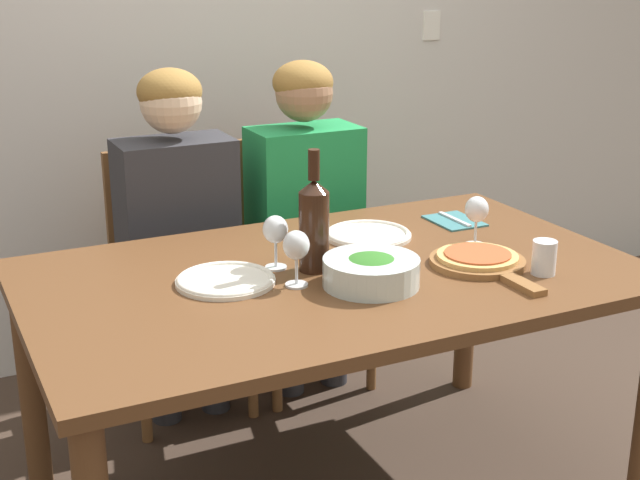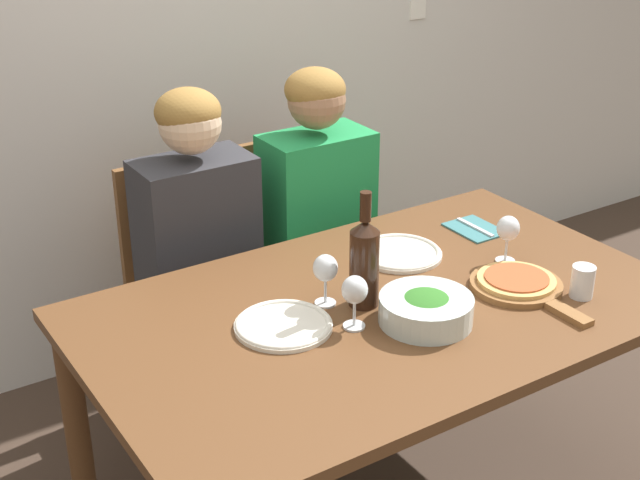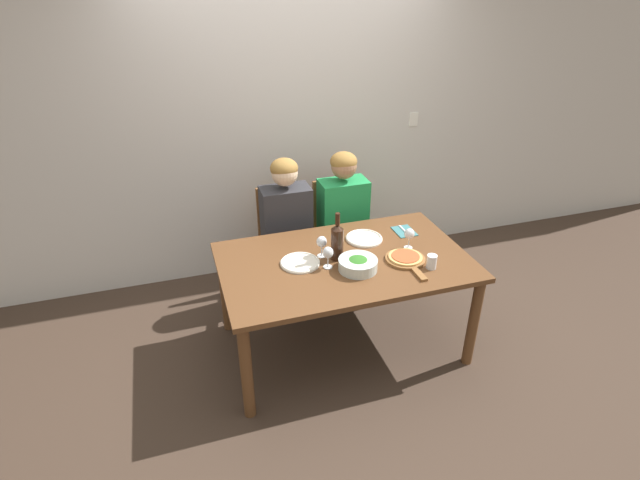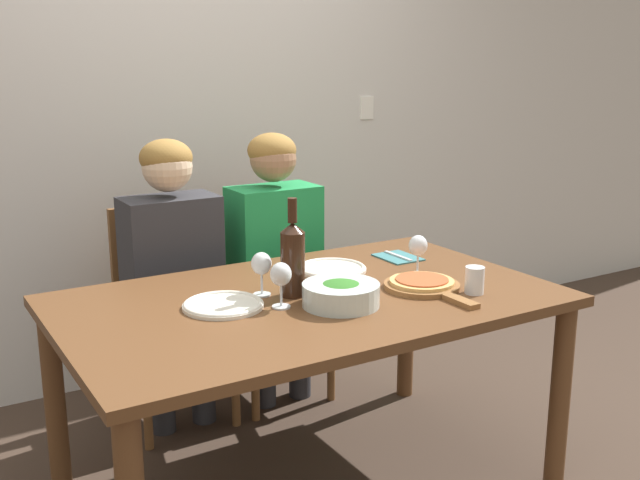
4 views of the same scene
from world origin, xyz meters
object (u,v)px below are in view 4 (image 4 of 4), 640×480
chair_right (265,290)px  wine_glass_right (418,247)px  pizza_on_board (424,285)px  water_tumbler (475,280)px  dinner_plate_right (332,268)px  wine_glass_left (261,266)px  dinner_plate_left (223,305)px  wine_bottle (293,257)px  person_woman (173,259)px  fork_on_napkin (398,257)px  person_man (276,244)px  chair_left (166,307)px  broccoli_bowl (341,294)px  wine_glass_centre (281,276)px

chair_right → wine_glass_right: (0.22, -0.82, 0.35)m
pizza_on_board → water_tumbler: (0.12, -0.13, 0.03)m
dinner_plate_right → wine_glass_left: (-0.36, -0.13, 0.10)m
dinner_plate_left → water_tumbler: 0.85m
dinner_plate_right → wine_bottle: bearing=-145.1°
person_woman → water_tumbler: size_ratio=12.78×
person_woman → pizza_on_board: (0.60, -0.86, 0.02)m
water_tumbler → fork_on_napkin: (0.06, 0.51, -0.04)m
person_man → wine_glass_left: bearing=-121.6°
wine_glass_right → chair_left: bearing=129.9°
broccoli_bowl → wine_glass_right: (0.44, 0.15, 0.07)m
dinner_plate_left → wine_bottle: bearing=-2.2°
chair_right → pizza_on_board: bearing=-82.6°
pizza_on_board → chair_left: bearing=121.5°
dinner_plate_right → water_tumbler: water_tumbler is taller
dinner_plate_left → wine_glass_left: (0.17, 0.05, 0.10)m
broccoli_bowl → wine_glass_centre: bearing=155.0°
wine_glass_right → fork_on_napkin: wine_glass_right is taller
person_man → dinner_plate_right: bearing=-93.2°
person_woman → wine_glass_right: 1.00m
person_man → pizza_on_board: person_man is taller
wine_glass_right → wine_glass_centre: same height
pizza_on_board → wine_glass_left: (-0.52, 0.23, 0.09)m
chair_left → dinner_plate_right: size_ratio=3.44×
fork_on_napkin → person_woman: bearing=148.0°
wine_glass_left → fork_on_napkin: size_ratio=0.84×
wine_glass_right → water_tumbler: size_ratio=1.61×
person_woman → wine_bottle: size_ratio=3.57×
wine_bottle → dinner_plate_left: bearing=177.8°
wine_glass_centre → water_tumbler: (0.64, -0.21, -0.06)m
pizza_on_board → wine_glass_left: wine_glass_left is taller
person_woman → wine_glass_left: 0.65m
broccoli_bowl → water_tumbler: bearing=-15.5°
wine_bottle → chair_right: bearing=69.5°
dinner_plate_right → wine_glass_left: bearing=-159.9°
fork_on_napkin → dinner_plate_right: bearing=-176.6°
person_man → wine_glass_left: 0.75m
chair_right → person_man: size_ratio=0.75×
person_woman → wine_bottle: person_woman is taller
dinner_plate_right → pizza_on_board: (0.15, -0.36, 0.01)m
dinner_plate_right → wine_glass_left: size_ratio=1.74×
chair_right → wine_glass_left: chair_right is taller
pizza_on_board → wine_glass_right: (0.09, 0.15, 0.09)m
person_man → dinner_plate_left: 0.88m
broccoli_bowl → wine_glass_left: wine_glass_left is taller
person_woman → dinner_plate_left: 0.69m
wine_glass_centre → wine_glass_left: bearing=88.2°
pizza_on_board → wine_glass_right: size_ratio=2.69×
wine_glass_right → wine_glass_centre: 0.62m
person_woman → wine_bottle: 0.73m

